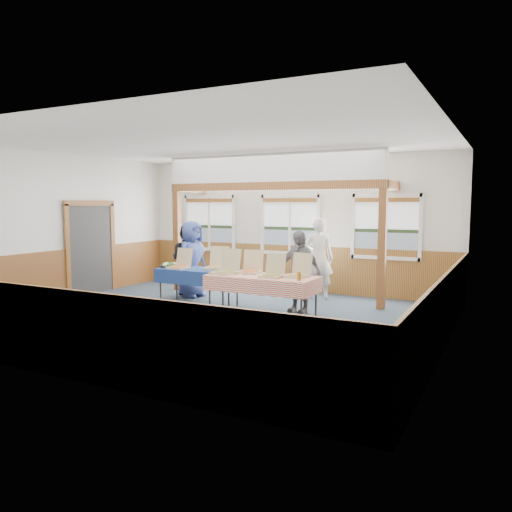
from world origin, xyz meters
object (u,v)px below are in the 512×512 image
(woman_white, at_px, (318,258))
(woman_black, at_px, (187,260))
(table_left, at_px, (198,272))
(person_grey, at_px, (299,272))
(table_right, at_px, (262,278))
(man_blue, at_px, (192,259))

(woman_white, distance_m, woman_black, 3.04)
(woman_black, bearing_deg, woman_white, -163.14)
(table_left, relative_size, woman_white, 0.99)
(person_grey, bearing_deg, woman_white, 104.91)
(table_right, xyz_separation_m, woman_black, (-2.54, 1.15, 0.11))
(woman_white, bearing_deg, man_blue, 4.46)
(table_left, xyz_separation_m, woman_black, (-0.92, 0.89, 0.12))
(man_blue, relative_size, person_grey, 1.08)
(woman_black, height_order, person_grey, woman_black)
(man_blue, bearing_deg, table_left, -132.17)
(table_left, relative_size, table_right, 0.83)
(woman_white, bearing_deg, person_grey, 78.27)
(table_left, distance_m, table_right, 1.64)
(woman_white, xyz_separation_m, man_blue, (-2.63, -1.09, -0.04))
(table_right, relative_size, woman_black, 1.34)
(person_grey, bearing_deg, man_blue, 179.01)
(woman_black, bearing_deg, person_grey, 167.45)
(table_right, bearing_deg, person_grey, 36.06)
(table_left, xyz_separation_m, table_right, (1.62, -0.25, 0.01))
(woman_white, bearing_deg, woman_black, -0.59)
(woman_white, xyz_separation_m, woman_black, (-2.90, -0.92, -0.09))
(table_right, height_order, woman_white, woman_white)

